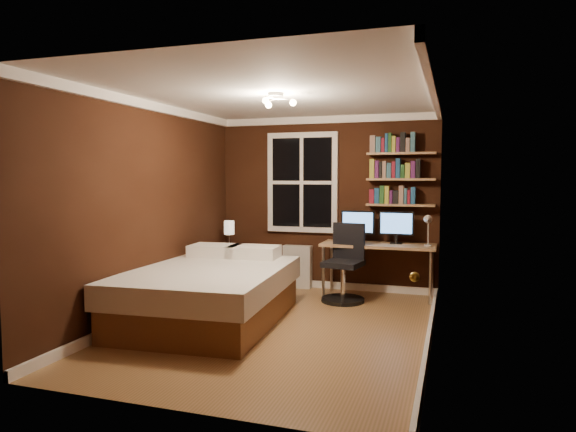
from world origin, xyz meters
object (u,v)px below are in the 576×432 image
(desk, at_px, (378,248))
(desk_lamp, at_px, (428,230))
(bed, at_px, (210,293))
(monitor_left, at_px, (358,226))
(office_chair, at_px, (344,272))
(nightstand, at_px, (230,269))
(radiator, at_px, (297,267))
(bedside_lamp, at_px, (229,236))
(monitor_right, at_px, (396,228))

(desk, bearing_deg, desk_lamp, -11.54)
(bed, distance_m, monitor_left, 2.38)
(office_chair, bearing_deg, desk_lamp, 23.85)
(bed, height_order, office_chair, office_chair)
(nightstand, distance_m, monitor_left, 1.99)
(bed, bearing_deg, nightstand, 103.21)
(bed, height_order, desk, bed)
(nightstand, distance_m, radiator, 1.00)
(monitor_left, xyz_separation_m, office_chair, (-0.08, -0.48, -0.56))
(desk_lamp, bearing_deg, bedside_lamp, -179.99)
(bedside_lamp, xyz_separation_m, monitor_right, (2.38, 0.21, 0.17))
(nightstand, height_order, desk_lamp, desk_lamp)
(desk, height_order, desk_lamp, desk_lamp)
(nightstand, bearing_deg, bedside_lamp, 0.00)
(desk, bearing_deg, office_chair, -133.59)
(bedside_lamp, xyz_separation_m, desk, (2.15, 0.13, -0.11))
(desk, bearing_deg, monitor_left, 165.49)
(desk, height_order, monitor_left, monitor_left)
(monitor_left, bearing_deg, radiator, 172.65)
(bedside_lamp, distance_m, monitor_left, 1.88)
(bedside_lamp, bearing_deg, nightstand, 0.00)
(monitor_right, bearing_deg, bed, -135.22)
(monitor_left, xyz_separation_m, desk_lamp, (0.95, -0.21, -0.00))
(monitor_right, relative_size, desk_lamp, 1.07)
(bedside_lamp, bearing_deg, bed, -72.87)
(desk_lamp, bearing_deg, nightstand, -179.99)
(monitor_left, bearing_deg, office_chair, -100.11)
(monitor_left, bearing_deg, bedside_lamp, -173.53)
(bedside_lamp, height_order, monitor_right, monitor_right)
(radiator, height_order, office_chair, office_chair)
(bedside_lamp, xyz_separation_m, radiator, (0.95, 0.33, -0.46))
(bedside_lamp, bearing_deg, radiator, 19.14)
(bedside_lamp, relative_size, desk_lamp, 0.99)
(monitor_right, bearing_deg, desk, -161.66)
(monitor_left, relative_size, office_chair, 0.46)
(desk, relative_size, monitor_right, 3.26)
(bedside_lamp, height_order, monitor_left, monitor_left)
(nightstand, xyz_separation_m, bedside_lamp, (0.00, 0.00, 0.50))
(bedside_lamp, height_order, desk, bedside_lamp)
(monitor_right, xyz_separation_m, office_chair, (-0.61, -0.48, -0.56))
(bedside_lamp, distance_m, office_chair, 1.83)
(desk, relative_size, office_chair, 1.50)
(radiator, bearing_deg, desk, -9.13)
(desk, xyz_separation_m, desk_lamp, (0.66, -0.13, 0.28))
(monitor_left, relative_size, desk_lamp, 1.07)
(bed, distance_m, bedside_lamp, 1.78)
(bedside_lamp, xyz_separation_m, desk_lamp, (2.81, 0.00, 0.17))
(radiator, height_order, monitor_left, monitor_left)
(nightstand, bearing_deg, bed, -53.02)
(bedside_lamp, distance_m, desk, 2.16)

